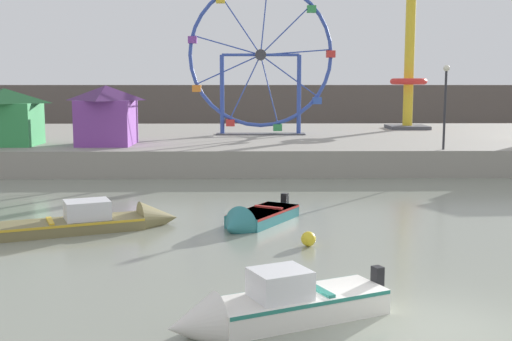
{
  "coord_description": "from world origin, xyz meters",
  "views": [
    {
      "loc": [
        -3.72,
        -12.07,
        4.85
      ],
      "look_at": [
        -3.34,
        11.3,
        1.61
      ],
      "focal_mm": 45.58,
      "sensor_mm": 36.0,
      "label": 1
    }
  ],
  "objects_px": {
    "motorboat_teal_painted": "(253,219)",
    "drop_tower_yellow_tower": "(409,63)",
    "carnival_booth_purple_stall": "(107,114)",
    "carnival_booth_green_kiosk": "(5,116)",
    "motorboat_white_red_stripe": "(269,307)",
    "promenade_lamp_near": "(445,95)",
    "mooring_buoy_orange": "(308,239)",
    "ferris_wheel_blue_frame": "(261,58)",
    "motorboat_olive_wood": "(104,221)"
  },
  "relations": [
    {
      "from": "carnival_booth_purple_stall",
      "to": "promenade_lamp_near",
      "type": "xyz_separation_m",
      "value": [
        17.62,
        -2.73,
        1.07
      ]
    },
    {
      "from": "carnival_booth_green_kiosk",
      "to": "mooring_buoy_orange",
      "type": "xyz_separation_m",
      "value": [
        14.79,
        -16.6,
        -2.76
      ]
    },
    {
      "from": "carnival_booth_purple_stall",
      "to": "promenade_lamp_near",
      "type": "relative_size",
      "value": 0.83
    },
    {
      "from": "motorboat_white_red_stripe",
      "to": "promenade_lamp_near",
      "type": "height_order",
      "value": "promenade_lamp_near"
    },
    {
      "from": "motorboat_olive_wood",
      "to": "ferris_wheel_blue_frame",
      "type": "relative_size",
      "value": 0.62
    },
    {
      "from": "drop_tower_yellow_tower",
      "to": "carnival_booth_green_kiosk",
      "type": "bearing_deg",
      "value": -154.42
    },
    {
      "from": "motorboat_white_red_stripe",
      "to": "drop_tower_yellow_tower",
      "type": "bearing_deg",
      "value": -133.22
    },
    {
      "from": "carnival_booth_green_kiosk",
      "to": "mooring_buoy_orange",
      "type": "distance_m",
      "value": 22.4
    },
    {
      "from": "ferris_wheel_blue_frame",
      "to": "carnival_booth_purple_stall",
      "type": "height_order",
      "value": "ferris_wheel_blue_frame"
    },
    {
      "from": "promenade_lamp_near",
      "to": "ferris_wheel_blue_frame",
      "type": "bearing_deg",
      "value": 134.06
    },
    {
      "from": "mooring_buoy_orange",
      "to": "promenade_lamp_near",
      "type": "bearing_deg",
      "value": 59.65
    },
    {
      "from": "motorboat_teal_painted",
      "to": "carnival_booth_green_kiosk",
      "type": "relative_size",
      "value": 1.05
    },
    {
      "from": "motorboat_white_red_stripe",
      "to": "motorboat_teal_painted",
      "type": "relative_size",
      "value": 1.2
    },
    {
      "from": "promenade_lamp_near",
      "to": "mooring_buoy_orange",
      "type": "height_order",
      "value": "promenade_lamp_near"
    },
    {
      "from": "carnival_booth_purple_stall",
      "to": "motorboat_white_red_stripe",
      "type": "bearing_deg",
      "value": -70.08
    },
    {
      "from": "carnival_booth_purple_stall",
      "to": "mooring_buoy_orange",
      "type": "bearing_deg",
      "value": -60.04
    },
    {
      "from": "motorboat_white_red_stripe",
      "to": "promenade_lamp_near",
      "type": "bearing_deg",
      "value": -140.51
    },
    {
      "from": "motorboat_white_red_stripe",
      "to": "mooring_buoy_orange",
      "type": "xyz_separation_m",
      "value": [
        1.39,
        6.18,
        -0.13
      ]
    },
    {
      "from": "ferris_wheel_blue_frame",
      "to": "promenade_lamp_near",
      "type": "bearing_deg",
      "value": -45.94
    },
    {
      "from": "carnival_booth_purple_stall",
      "to": "ferris_wheel_blue_frame",
      "type": "bearing_deg",
      "value": 38.75
    },
    {
      "from": "carnival_booth_purple_stall",
      "to": "carnival_booth_green_kiosk",
      "type": "distance_m",
      "value": 5.4
    },
    {
      "from": "carnival_booth_purple_stall",
      "to": "carnival_booth_green_kiosk",
      "type": "relative_size",
      "value": 0.94
    },
    {
      "from": "ferris_wheel_blue_frame",
      "to": "drop_tower_yellow_tower",
      "type": "height_order",
      "value": "drop_tower_yellow_tower"
    },
    {
      "from": "motorboat_olive_wood",
      "to": "promenade_lamp_near",
      "type": "relative_size",
      "value": 1.41
    },
    {
      "from": "drop_tower_yellow_tower",
      "to": "mooring_buoy_orange",
      "type": "xyz_separation_m",
      "value": [
        -9.95,
        -28.44,
        -5.86
      ]
    },
    {
      "from": "promenade_lamp_near",
      "to": "mooring_buoy_orange",
      "type": "distance_m",
      "value": 16.74
    },
    {
      "from": "motorboat_teal_painted",
      "to": "drop_tower_yellow_tower",
      "type": "bearing_deg",
      "value": -173.57
    },
    {
      "from": "carnival_booth_purple_stall",
      "to": "carnival_booth_green_kiosk",
      "type": "height_order",
      "value": "carnival_booth_purple_stall"
    },
    {
      "from": "drop_tower_yellow_tower",
      "to": "mooring_buoy_orange",
      "type": "distance_m",
      "value": 30.69
    },
    {
      "from": "motorboat_olive_wood",
      "to": "motorboat_white_red_stripe",
      "type": "distance_m",
      "value": 9.92
    },
    {
      "from": "carnival_booth_green_kiosk",
      "to": "motorboat_white_red_stripe",
      "type": "bearing_deg",
      "value": -58.37
    },
    {
      "from": "motorboat_olive_wood",
      "to": "ferris_wheel_blue_frame",
      "type": "height_order",
      "value": "ferris_wheel_blue_frame"
    },
    {
      "from": "carnival_booth_purple_stall",
      "to": "promenade_lamp_near",
      "type": "bearing_deg",
      "value": -8.08
    },
    {
      "from": "motorboat_olive_wood",
      "to": "motorboat_teal_painted",
      "type": "distance_m",
      "value": 4.92
    },
    {
      "from": "motorboat_white_red_stripe",
      "to": "promenade_lamp_near",
      "type": "distance_m",
      "value": 22.72
    },
    {
      "from": "motorboat_white_red_stripe",
      "to": "drop_tower_yellow_tower",
      "type": "relative_size",
      "value": 0.38
    },
    {
      "from": "promenade_lamp_near",
      "to": "mooring_buoy_orange",
      "type": "relative_size",
      "value": 9.67
    },
    {
      "from": "carnival_booth_purple_stall",
      "to": "mooring_buoy_orange",
      "type": "height_order",
      "value": "carnival_booth_purple_stall"
    },
    {
      "from": "ferris_wheel_blue_frame",
      "to": "motorboat_olive_wood",
      "type": "bearing_deg",
      "value": -104.96
    },
    {
      "from": "motorboat_teal_painted",
      "to": "carnival_booth_purple_stall",
      "type": "bearing_deg",
      "value": -120.42
    },
    {
      "from": "drop_tower_yellow_tower",
      "to": "motorboat_olive_wood",
      "type": "bearing_deg",
      "value": -122.22
    },
    {
      "from": "motorboat_olive_wood",
      "to": "motorboat_white_red_stripe",
      "type": "height_order",
      "value": "motorboat_white_red_stripe"
    },
    {
      "from": "motorboat_olive_wood",
      "to": "drop_tower_yellow_tower",
      "type": "relative_size",
      "value": 0.48
    },
    {
      "from": "motorboat_olive_wood",
      "to": "ferris_wheel_blue_frame",
      "type": "distance_m",
      "value": 22.68
    },
    {
      "from": "mooring_buoy_orange",
      "to": "ferris_wheel_blue_frame",
      "type": "bearing_deg",
      "value": 92.12
    },
    {
      "from": "motorboat_olive_wood",
      "to": "promenade_lamp_near",
      "type": "xyz_separation_m",
      "value": [
        14.74,
        11.73,
        3.84
      ]
    },
    {
      "from": "carnival_booth_green_kiosk",
      "to": "carnival_booth_purple_stall",
      "type": "bearing_deg",
      "value": 3.11
    },
    {
      "from": "motorboat_teal_painted",
      "to": "promenade_lamp_near",
      "type": "height_order",
      "value": "promenade_lamp_near"
    },
    {
      "from": "mooring_buoy_orange",
      "to": "carnival_booth_purple_stall",
      "type": "bearing_deg",
      "value": 119.24
    },
    {
      "from": "motorboat_olive_wood",
      "to": "mooring_buoy_orange",
      "type": "relative_size",
      "value": 13.61
    }
  ]
}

